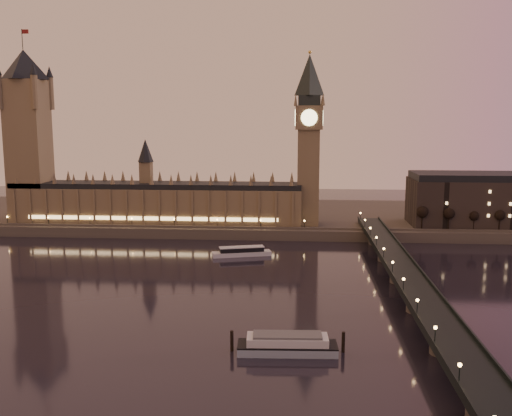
{
  "coord_description": "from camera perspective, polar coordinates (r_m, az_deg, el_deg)",
  "views": [
    {
      "loc": [
        47.77,
        -224.63,
        70.7
      ],
      "look_at": [
        28.62,
        35.0,
        29.59
      ],
      "focal_mm": 40.0,
      "sensor_mm": 36.0,
      "label": 1
    }
  ],
  "objects": [
    {
      "name": "far_embankment",
      "position": [
        395.86,
        1.58,
        -0.88
      ],
      "size": [
        560.0,
        130.0,
        6.0
      ],
      "primitive_type": "cube",
      "color": "#423D35",
      "rests_on": "ground"
    },
    {
      "name": "big_ben",
      "position": [
        345.74,
        5.3,
        7.82
      ],
      "size": [
        17.68,
        17.68,
        104.0
      ],
      "color": "brown",
      "rests_on": "ground"
    },
    {
      "name": "victoria_tower",
      "position": [
        384.23,
        -21.87,
        7.6
      ],
      "size": [
        31.68,
        31.68,
        118.0
      ],
      "color": "brown",
      "rests_on": "ground"
    },
    {
      "name": "moored_barge",
      "position": [
        178.27,
        3.15,
        -13.46
      ],
      "size": [
        35.04,
        9.88,
        6.43
      ],
      "rotation": [
        0.0,
        0.0,
        0.05
      ],
      "color": "#8B9CB1",
      "rests_on": "ground"
    },
    {
      "name": "ground",
      "position": [
        240.29,
        -7.52,
        -8.22
      ],
      "size": [
        700.0,
        700.0,
        0.0
      ],
      "primitive_type": "plane",
      "color": "black",
      "rests_on": "ground"
    },
    {
      "name": "bare_tree_1",
      "position": [
        349.23,
        18.54,
        -0.71
      ],
      "size": [
        5.79,
        5.79,
        11.77
      ],
      "color": "black",
      "rests_on": "ground"
    },
    {
      "name": "bare_tree_0",
      "position": [
        345.73,
        16.08,
        -0.69
      ],
      "size": [
        5.79,
        5.79,
        11.77
      ],
      "color": "black",
      "rests_on": "ground"
    },
    {
      "name": "palace_of_westminster",
      "position": [
        359.97,
        -9.96,
        1.02
      ],
      "size": [
        180.0,
        26.62,
        52.0
      ],
      "color": "brown",
      "rests_on": "ground"
    },
    {
      "name": "westminster_bridge",
      "position": [
        237.97,
        14.79,
        -7.23
      ],
      "size": [
        13.2,
        260.0,
        15.3
      ],
      "color": "black",
      "rests_on": "ground"
    },
    {
      "name": "bare_tree_2",
      "position": [
        353.35,
        20.96,
        -0.73
      ],
      "size": [
        5.79,
        5.79,
        11.77
      ],
      "color": "black",
      "rests_on": "ground"
    },
    {
      "name": "bare_tree_3",
      "position": [
        358.09,
        23.31,
        -0.75
      ],
      "size": [
        5.79,
        5.79,
        11.77
      ],
      "color": "black",
      "rests_on": "ground"
    },
    {
      "name": "cruise_boat_a",
      "position": [
        296.48,
        -1.44,
        -4.4
      ],
      "size": [
        31.18,
        14.48,
        4.88
      ],
      "rotation": [
        0.0,
        0.0,
        0.27
      ],
      "color": "silver",
      "rests_on": "ground"
    }
  ]
}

